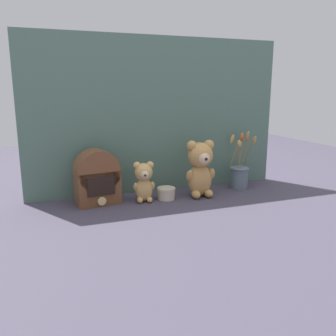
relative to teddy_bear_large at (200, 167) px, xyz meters
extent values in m
plane|color=#3D3847|center=(-0.16, 0.01, -0.15)|extent=(4.00, 4.00, 0.00)
cube|color=#4C6B5B|center=(-0.16, 0.18, 0.24)|extent=(1.34, 0.02, 0.79)
ellipsoid|color=tan|center=(0.00, 0.00, -0.07)|extent=(0.13, 0.11, 0.16)
sphere|color=tan|center=(0.00, 0.00, 0.06)|extent=(0.13, 0.13, 0.13)
sphere|color=#D1B289|center=(0.00, -0.04, 0.05)|extent=(0.06, 0.06, 0.06)
sphere|color=black|center=(0.00, -0.07, 0.06)|extent=(0.02, 0.02, 0.02)
sphere|color=tan|center=(0.05, 0.00, 0.11)|extent=(0.05, 0.05, 0.05)
sphere|color=tan|center=(-0.04, 0.01, 0.11)|extent=(0.05, 0.05, 0.05)
ellipsoid|color=tan|center=(0.06, -0.01, -0.04)|extent=(0.04, 0.06, 0.07)
ellipsoid|color=tan|center=(-0.06, 0.00, -0.04)|extent=(0.04, 0.06, 0.07)
ellipsoid|color=tan|center=(0.03, -0.03, -0.13)|extent=(0.04, 0.07, 0.04)
ellipsoid|color=tan|center=(-0.03, -0.03, -0.13)|extent=(0.04, 0.07, 0.04)
ellipsoid|color=tan|center=(-0.29, 0.02, -0.09)|extent=(0.09, 0.08, 0.11)
sphere|color=tan|center=(-0.29, 0.02, 0.00)|extent=(0.09, 0.09, 0.09)
sphere|color=#D1B289|center=(-0.29, -0.01, -0.01)|extent=(0.04, 0.04, 0.04)
sphere|color=black|center=(-0.29, -0.03, -0.01)|extent=(0.01, 0.01, 0.01)
sphere|color=tan|center=(-0.26, 0.01, 0.03)|extent=(0.03, 0.03, 0.03)
sphere|color=tan|center=(-0.32, 0.02, 0.03)|extent=(0.03, 0.03, 0.03)
ellipsoid|color=tan|center=(-0.25, 0.01, -0.07)|extent=(0.03, 0.04, 0.05)
ellipsoid|color=tan|center=(-0.33, 0.02, -0.07)|extent=(0.03, 0.04, 0.05)
ellipsoid|color=tan|center=(-0.27, -0.01, -0.13)|extent=(0.03, 0.05, 0.03)
ellipsoid|color=tan|center=(-0.31, 0.00, -0.13)|extent=(0.03, 0.05, 0.03)
cylinder|color=slate|center=(0.26, 0.06, -0.09)|extent=(0.09, 0.09, 0.12)
torus|color=slate|center=(0.26, 0.06, -0.04)|extent=(0.10, 0.10, 0.01)
cylinder|color=olive|center=(0.28, 0.08, 0.05)|extent=(0.02, 0.02, 0.16)
ellipsoid|color=#C65B28|center=(0.28, 0.09, 0.13)|extent=(0.03, 0.03, 0.05)
cylinder|color=olive|center=(0.26, 0.11, 0.04)|extent=(0.06, 0.01, 0.15)
ellipsoid|color=tan|center=(0.25, 0.13, 0.11)|extent=(0.04, 0.02, 0.06)
cylinder|color=olive|center=(0.30, 0.08, 0.05)|extent=(0.03, 0.05, 0.16)
ellipsoid|color=tan|center=(0.32, 0.09, 0.13)|extent=(0.03, 0.04, 0.06)
cylinder|color=olive|center=(0.31, 0.06, 0.04)|extent=(0.01, 0.07, 0.14)
ellipsoid|color=tan|center=(0.35, 0.06, 0.11)|extent=(0.02, 0.04, 0.06)
cylinder|color=olive|center=(0.25, 0.04, 0.03)|extent=(0.01, 0.01, 0.13)
ellipsoid|color=tan|center=(0.24, 0.04, 0.10)|extent=(0.03, 0.03, 0.04)
cube|color=brown|center=(-0.50, 0.06, -0.07)|extent=(0.21, 0.14, 0.16)
cylinder|color=brown|center=(-0.50, 0.06, 0.01)|extent=(0.21, 0.14, 0.20)
cube|color=black|center=(-0.49, 0.00, -0.05)|extent=(0.13, 0.02, 0.09)
cylinder|color=#D6BC7A|center=(-0.49, 0.00, -0.12)|extent=(0.04, 0.01, 0.04)
cylinder|color=beige|center=(-0.18, 0.01, -0.12)|extent=(0.08, 0.08, 0.05)
cylinder|color=beige|center=(-0.18, 0.01, -0.10)|extent=(0.09, 0.09, 0.01)
camera|label=1|loc=(-0.74, -1.56, 0.38)|focal=38.00mm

